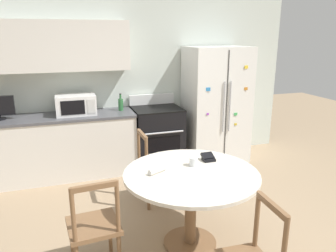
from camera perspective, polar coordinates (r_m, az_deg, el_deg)
The scene contains 12 objects.
back_wall at distance 5.06m, azimuth -9.70°, elevation 9.25°, with size 5.20×0.44×2.60m.
kitchen_counter at distance 4.92m, azimuth -18.32°, elevation -3.40°, with size 2.14×0.64×0.90m.
refrigerator at distance 5.27m, azimuth 8.34°, elevation 3.65°, with size 0.95×0.73×1.81m.
oven_range at distance 5.07m, azimuth -1.92°, elevation -1.81°, with size 0.72×0.68×1.08m.
microwave at distance 4.79m, azimuth -15.75°, elevation 3.59°, with size 0.54×0.38×0.27m.
counter_bottle at distance 4.90m, azimuth -8.24°, elevation 3.80°, with size 0.07×0.07×0.25m.
dining_table at distance 3.13m, azimuth 4.03°, elevation -10.37°, with size 1.27×1.27×0.76m.
dining_chair_left at distance 2.94m, azimuth -12.77°, elevation -16.78°, with size 0.45×0.45×0.90m.
dining_chair_far at distance 3.98m, azimuth -2.16°, elevation -7.40°, with size 0.43×0.43×0.90m.
candle_glass at distance 3.21m, azimuth 4.47°, elevation -6.29°, with size 0.08×0.08×0.09m.
folded_napkin at distance 3.05m, azimuth -1.91°, elevation -7.71°, with size 0.19×0.13×0.05m.
wallet at distance 3.36m, azimuth 7.00°, elevation -5.51°, with size 0.12×0.13×0.07m.
Camera 1 is at (-1.05, -2.38, 2.00)m, focal length 35.00 mm.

